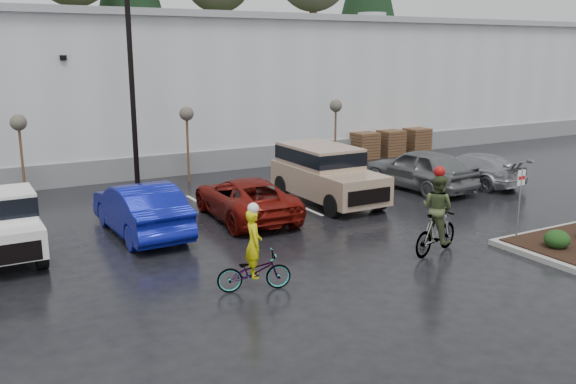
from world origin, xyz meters
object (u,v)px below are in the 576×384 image
pallet_stack_c (416,140)px  cyclist_olive (437,222)px  sapling_east (336,109)px  suv_tan (328,175)px  fire_lane_sign (520,196)px  car_blue (140,208)px  sapling_mid (187,118)px  car_far_silver (472,169)px  pallet_stack_b (390,143)px  pallet_stack_a (364,145)px  car_red (245,198)px  car_grey (420,169)px  cyclist_hivis (254,263)px  sapling_west (19,127)px

pallet_stack_c → cyclist_olive: 17.21m
sapling_east → suv_tan: (-4.34, -6.01, -1.70)m
suv_tan → cyclist_olive: 6.34m
fire_lane_sign → car_blue: size_ratio=0.45×
sapling_mid → pallet_stack_c: 13.69m
sapling_east → car_far_silver: sapling_east is taller
fire_lane_sign → car_blue: 11.20m
pallet_stack_b → pallet_stack_c: 1.80m
pallet_stack_a → car_far_silver: pallet_stack_a is taller
sapling_mid → suv_tan: sapling_mid is taller
pallet_stack_a → pallet_stack_b: bearing=0.0°
car_red → car_far_silver: (10.55, 0.14, -0.03)m
suv_tan → car_grey: size_ratio=1.04×
pallet_stack_b → car_blue: 17.38m
suv_tan → pallet_stack_a: bearing=45.7°
car_red → car_grey: 8.05m
cyclist_hivis → car_grey: bearing=-43.3°
cyclist_hivis → car_blue: bearing=25.9°
pallet_stack_c → fire_lane_sign: size_ratio=0.61×
sapling_mid → car_grey: size_ratio=0.65×
cyclist_olive → car_blue: bearing=32.9°
sapling_west → pallet_stack_a: sapling_west is taller
pallet_stack_b → pallet_stack_c: same height
pallet_stack_c → car_red: size_ratio=0.27×
pallet_stack_b → cyclist_hivis: 19.76m
pallet_stack_b → car_grey: 8.07m
suv_tan → car_red: bearing=-172.7°
sapling_east → pallet_stack_a: bearing=21.8°
pallet_stack_a → cyclist_olive: size_ratio=0.55×
fire_lane_sign → cyclist_hivis: (-8.25, 0.55, -0.74)m
suv_tan → car_far_silver: size_ratio=1.11×
car_far_silver → cyclist_olive: (-7.52, -5.99, 0.23)m
car_grey → cyclist_olive: size_ratio=2.00×
car_grey → fire_lane_sign: bearing=66.4°
pallet_stack_c → car_red: car_red is taller
pallet_stack_a → cyclist_olive: cyclist_olive is taller
pallet_stack_c → car_blue: (-17.46, -7.53, 0.13)m
car_red → car_grey: bearing=-172.8°
car_blue → car_red: car_blue is taller
pallet_stack_a → pallet_stack_c: same height
sapling_mid → car_blue: bearing=-121.3°
pallet_stack_b → car_red: car_red is taller
sapling_mid → car_blue: size_ratio=0.65×
pallet_stack_a → car_far_silver: 7.33m
suv_tan → car_grey: bearing=0.7°
pallet_stack_b → cyclist_hivis: size_ratio=0.64×
car_far_silver → cyclist_olive: cyclist_olive is taller
car_red → car_grey: (8.03, 0.51, 0.14)m
pallet_stack_b → fire_lane_sign: fire_lane_sign is taller
sapling_mid → cyclist_hivis: sapling_mid is taller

